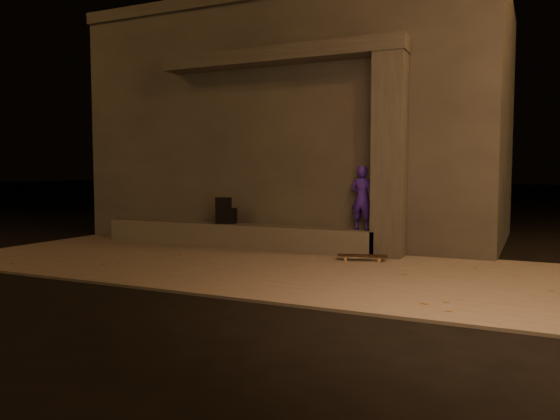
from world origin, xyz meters
The scene contains 9 objects.
ground centered at (0.00, 0.00, 0.00)m, with size 120.00×120.00×0.00m, color black.
sidewalk centered at (0.00, 2.00, 0.02)m, with size 11.00×4.40×0.04m, color slate.
building centered at (-1.00, 6.49, 2.61)m, with size 9.00×5.10×5.22m.
ledge centered at (-1.50, 3.75, 0.27)m, with size 6.00×0.55×0.45m, color #595751.
column centered at (1.70, 3.75, 1.84)m, with size 0.55×0.55×3.60m, color #3A3735.
canopy centered at (-0.50, 3.80, 3.78)m, with size 5.00×0.70×0.28m, color #3A3735.
skateboarder centered at (1.20, 3.75, 1.08)m, with size 0.43×0.28×1.18m, color #351AAC.
backpack centered at (-1.68, 3.75, 0.68)m, with size 0.43×0.33×0.55m.
skateboard centered at (1.41, 3.10, 0.12)m, with size 0.88×0.44×0.09m.
Camera 1 is at (4.09, -5.88, 1.59)m, focal length 35.00 mm.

